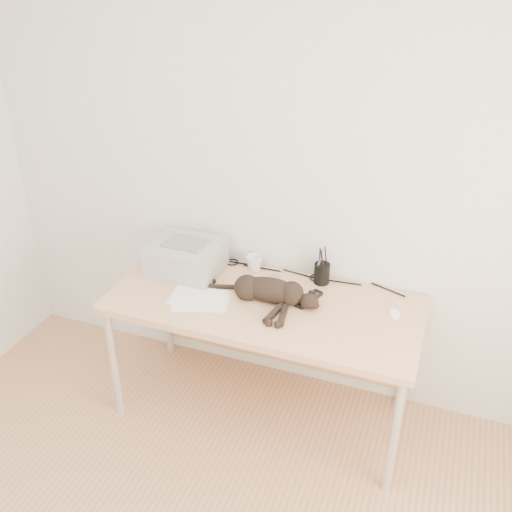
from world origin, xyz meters
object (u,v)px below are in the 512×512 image
at_px(cat, 267,291).
at_px(pen_cup, 322,273).
at_px(printer, 186,257).
at_px(mouse, 395,312).
at_px(mug, 255,263).
at_px(desk, 269,314).

distance_m(cat, pen_cup, 0.35).
relative_size(cat, pen_cup, 2.80).
bearing_deg(printer, cat, -14.22).
xyz_separation_m(printer, mouse, (1.15, -0.03, -0.07)).
distance_m(mug, mouse, 0.81).
height_order(cat, mouse, cat).
bearing_deg(printer, mug, 21.25).
relative_size(desk, cat, 2.65).
distance_m(printer, mug, 0.38).
height_order(printer, pen_cup, pen_cup).
relative_size(desk, mug, 16.90).
xyz_separation_m(desk, pen_cup, (0.23, 0.20, 0.19)).
bearing_deg(desk, mouse, 2.63).
distance_m(desk, pen_cup, 0.36).
xyz_separation_m(mug, mouse, (0.80, -0.16, -0.03)).
height_order(cat, pen_cup, pen_cup).
height_order(printer, mouse, printer).
bearing_deg(printer, pen_cup, 10.67).
height_order(desk, mouse, mouse).
bearing_deg(cat, mug, 120.66).
relative_size(desk, pen_cup, 7.44).
height_order(mug, mouse, mug).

